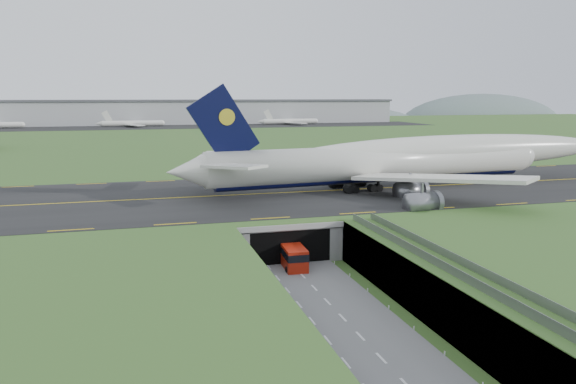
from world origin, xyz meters
name	(u,v)px	position (x,y,z in m)	size (l,w,h in m)	color
ground	(307,282)	(0.00, 0.00, 0.00)	(900.00, 900.00, 0.00)	#366327
airfield_deck	(307,260)	(0.00, 0.00, 3.00)	(800.00, 800.00, 6.00)	gray
trench_road	(326,301)	(0.00, -7.50, 0.10)	(12.00, 75.00, 0.20)	slate
taxiway	(254,194)	(0.00, 33.00, 6.09)	(800.00, 44.00, 0.18)	black
tunnel_portal	(276,229)	(0.00, 16.71, 3.33)	(17.00, 22.30, 6.00)	gray
guideway	(465,282)	(11.00, -19.11, 5.32)	(3.00, 53.00, 7.05)	#A8A8A3
jumbo_jet	(410,159)	(32.27, 33.90, 11.62)	(99.27, 62.75, 20.86)	silver
shuttle_tram	(292,256)	(-0.13, 6.63, 1.75)	(3.36, 7.98, 3.19)	#AD1C0B
cargo_terminal	(166,112)	(-0.14, 299.41, 13.96)	(320.00, 67.00, 15.60)	#B2B2B2
distant_hills	(232,128)	(64.38, 430.00, -4.00)	(700.00, 91.00, 60.00)	slate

